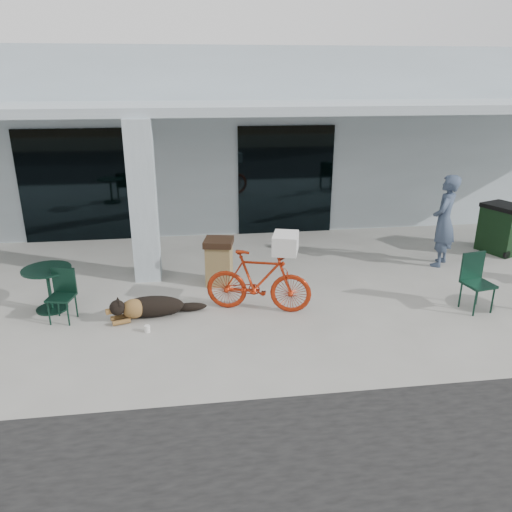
{
  "coord_description": "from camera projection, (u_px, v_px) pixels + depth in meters",
  "views": [
    {
      "loc": [
        -0.61,
        -7.24,
        3.87
      ],
      "look_at": [
        0.45,
        0.55,
        1.0
      ],
      "focal_mm": 35.0,
      "sensor_mm": 36.0,
      "label": 1
    }
  ],
  "objects": [
    {
      "name": "cafe_chair_near",
      "position": [
        61.0,
        297.0,
        8.17
      ],
      "size": [
        0.48,
        0.51,
        0.88
      ],
      "primitive_type": null,
      "rotation": [
        0.0,
        0.0,
        -0.22
      ],
      "color": "#102D22",
      "rests_on": "ground"
    },
    {
      "name": "overhang",
      "position": [
        215.0,
        108.0,
        10.39
      ],
      "size": [
        22.0,
        2.8,
        0.18
      ],
      "primitive_type": "cube",
      "color": "silver",
      "rests_on": "column"
    },
    {
      "name": "trash_receptacle",
      "position": [
        219.0,
        262.0,
        9.65
      ],
      "size": [
        0.64,
        0.64,
        0.91
      ],
      "primitive_type": null,
      "rotation": [
        0.0,
        0.0,
        -0.21
      ],
      "color": "olive",
      "rests_on": "ground"
    },
    {
      "name": "column",
      "position": [
        143.0,
        202.0,
        9.56
      ],
      "size": [
        0.5,
        0.5,
        3.12
      ],
      "primitive_type": "cube",
      "color": "silver",
      "rests_on": "ground"
    },
    {
      "name": "cafe_table_near",
      "position": [
        49.0,
        289.0,
        8.59
      ],
      "size": [
        1.0,
        1.0,
        0.77
      ],
      "primitive_type": null,
      "rotation": [
        0.0,
        0.0,
        0.25
      ],
      "color": "#102D22",
      "rests_on": "ground"
    },
    {
      "name": "bicycle",
      "position": [
        258.0,
        281.0,
        8.51
      ],
      "size": [
        1.89,
        1.0,
        1.09
      ],
      "primitive_type": "imported",
      "rotation": [
        0.0,
        0.0,
        1.29
      ],
      "color": "#A8280D",
      "rests_on": "ground"
    },
    {
      "name": "building",
      "position": [
        207.0,
        130.0,
        15.28
      ],
      "size": [
        22.0,
        7.0,
        4.5
      ],
      "primitive_type": "cube",
      "color": "silver",
      "rests_on": "ground"
    },
    {
      "name": "storefront_glass_right",
      "position": [
        286.0,
        181.0,
        12.54
      ],
      "size": [
        2.4,
        0.06,
        2.7
      ],
      "primitive_type": "cube",
      "color": "black",
      "rests_on": "ground"
    },
    {
      "name": "person",
      "position": [
        444.0,
        221.0,
        10.44
      ],
      "size": [
        0.82,
        0.84,
        1.95
      ],
      "primitive_type": "imported",
      "rotation": [
        0.0,
        0.0,
        4.01
      ],
      "color": "#3A4961",
      "rests_on": "ground"
    },
    {
      "name": "storefront_glass_left",
      "position": [
        80.0,
        186.0,
        11.91
      ],
      "size": [
        2.8,
        0.06,
        2.7
      ],
      "primitive_type": "cube",
      "color": "black",
      "rests_on": "ground"
    },
    {
      "name": "cafe_chair_far_a",
      "position": [
        479.0,
        283.0,
        8.53
      ],
      "size": [
        0.53,
        0.57,
        1.0
      ],
      "primitive_type": null,
      "rotation": [
        0.0,
        0.0,
        0.18
      ],
      "color": "#102D22",
      "rests_on": "ground"
    },
    {
      "name": "laundry_basket",
      "position": [
        286.0,
        243.0,
        8.2
      ],
      "size": [
        0.53,
        0.63,
        0.32
      ],
      "primitive_type": "cube",
      "rotation": [
        0.0,
        0.0,
        1.29
      ],
      "color": "white",
      "rests_on": "bicycle"
    },
    {
      "name": "ground",
      "position": [
        234.0,
        326.0,
        8.14
      ],
      "size": [
        80.0,
        80.0,
        0.0
      ],
      "primitive_type": "plane",
      "color": "#A6A49C",
      "rests_on": "ground"
    },
    {
      "name": "cup_near_dog",
      "position": [
        147.0,
        329.0,
        7.94
      ],
      "size": [
        0.12,
        0.12,
        0.11
      ],
      "primitive_type": "cylinder",
      "rotation": [
        0.0,
        0.0,
        -0.38
      ],
      "color": "white",
      "rests_on": "ground"
    },
    {
      "name": "dog",
      "position": [
        152.0,
        305.0,
        8.4
      ],
      "size": [
        1.3,
        0.76,
        0.41
      ],
      "primitive_type": null,
      "rotation": [
        0.0,
        0.0,
        0.3
      ],
      "color": "black",
      "rests_on": "ground"
    },
    {
      "name": "wheeled_bin",
      "position": [
        502.0,
        229.0,
        11.37
      ],
      "size": [
        0.96,
        1.06,
        1.11
      ],
      "primitive_type": null,
      "rotation": [
        0.0,
        0.0,
        0.37
      ],
      "color": "black",
      "rests_on": "ground"
    }
  ]
}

